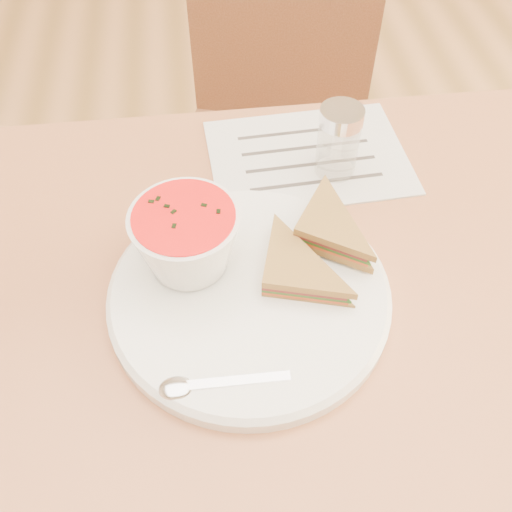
{
  "coord_description": "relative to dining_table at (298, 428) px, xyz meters",
  "views": [
    {
      "loc": [
        -0.11,
        -0.36,
        1.28
      ],
      "look_at": [
        -0.07,
        0.03,
        0.8
      ],
      "focal_mm": 40.0,
      "sensor_mm": 36.0,
      "label": 1
    }
  ],
  "objects": [
    {
      "name": "dining_table",
      "position": [
        0.0,
        0.0,
        0.0
      ],
      "size": [
        1.0,
        0.7,
        0.75
      ],
      "primitive_type": null,
      "color": "#98542F",
      "rests_on": "floor"
    },
    {
      "name": "sandwich_half_a",
      "position": [
        -0.06,
        -0.01,
        0.41
      ],
      "size": [
        0.12,
        0.12,
        0.03
      ],
      "primitive_type": null,
      "rotation": [
        0.0,
        0.0,
        -0.27
      ],
      "color": "olive",
      "rests_on": "plate"
    },
    {
      "name": "chair_far",
      "position": [
        0.02,
        0.56,
        0.07
      ],
      "size": [
        0.5,
        0.5,
        0.89
      ],
      "primitive_type": null,
      "rotation": [
        0.0,
        0.0,
        2.81
      ],
      "color": "brown",
      "rests_on": "floor"
    },
    {
      "name": "plate",
      "position": [
        -0.08,
        0.01,
        0.38
      ],
      "size": [
        0.38,
        0.38,
        0.02
      ],
      "primitive_type": null,
      "rotation": [
        0.0,
        0.0,
        0.25
      ],
      "color": "white",
      "rests_on": "dining_table"
    },
    {
      "name": "floor",
      "position": [
        0.0,
        0.0,
        -0.38
      ],
      "size": [
        5.0,
        6.0,
        0.01
      ],
      "primitive_type": "cube",
      "color": "olive",
      "rests_on": "ground"
    },
    {
      "name": "spoon",
      "position": [
        -0.11,
        -0.1,
        0.4
      ],
      "size": [
        0.17,
        0.03,
        0.01
      ],
      "primitive_type": null,
      "rotation": [
        0.0,
        0.0,
        0.0
      ],
      "color": "silver",
      "rests_on": "plate"
    },
    {
      "name": "soup_bowl",
      "position": [
        -0.14,
        0.05,
        0.43
      ],
      "size": [
        0.14,
        0.14,
        0.08
      ],
      "primitive_type": null,
      "rotation": [
        0.0,
        0.0,
        -0.19
      ],
      "color": "white",
      "rests_on": "plate"
    },
    {
      "name": "condiment_shaker",
      "position": [
        0.06,
        0.2,
        0.43
      ],
      "size": [
        0.07,
        0.07,
        0.1
      ],
      "primitive_type": null,
      "rotation": [
        0.0,
        0.0,
        -0.34
      ],
      "color": "silver",
      "rests_on": "dining_table"
    },
    {
      "name": "sandwich_half_b",
      "position": [
        -0.02,
        0.05,
        0.42
      ],
      "size": [
        0.13,
        0.13,
        0.03
      ],
      "primitive_type": null,
      "rotation": [
        0.0,
        0.0,
        -0.56
      ],
      "color": "olive",
      "rests_on": "plate"
    },
    {
      "name": "paper_menu",
      "position": [
        0.03,
        0.23,
        0.38
      ],
      "size": [
        0.28,
        0.21,
        0.0
      ],
      "primitive_type": null,
      "rotation": [
        0.0,
        0.0,
        0.05
      ],
      "color": "silver",
      "rests_on": "dining_table"
    }
  ]
}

